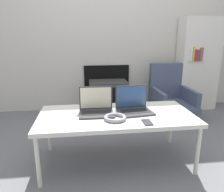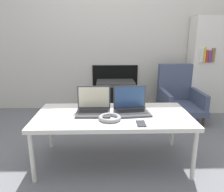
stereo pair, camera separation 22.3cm
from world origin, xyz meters
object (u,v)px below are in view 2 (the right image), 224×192
Objects in this scene: laptop_left at (94,107)px; phone at (141,124)px; tv at (115,97)px; armchair at (179,95)px; laptop_right at (131,107)px; headphones at (110,118)px.

laptop_left is 0.49m from phone.
armchair reaches higher than tv.
laptop_right is at bearing 0.67° from laptop_left.
laptop_left is at bearing 128.54° from headphones.
armchair is (0.91, -0.21, 0.08)m from tv.
laptop_right is (0.35, -0.00, 0.00)m from laptop_left.
phone is (0.05, -0.29, -0.05)m from laptop_right.
armchair is at bearing 44.40° from laptop_left.
armchair is at bearing -13.28° from tv.
laptop_right is at bearing -86.15° from tv.
laptop_right is at bearing -127.06° from armchair.
laptop_left is at bearing 172.75° from laptop_right.
laptop_left is at bearing 143.92° from phone.
laptop_left and laptop_right have the same top height.
laptop_left is at bearing -101.01° from tv.
tv is at bearing 85.77° from headphones.
laptop_right reaches higher than phone.
laptop_left is at bearing -137.08° from armchair.
armchair reaches higher than laptop_left.
phone is at bearing -22.69° from headphones.
laptop_right is 1.74× the size of headphones.
phone is 1.61m from armchair.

